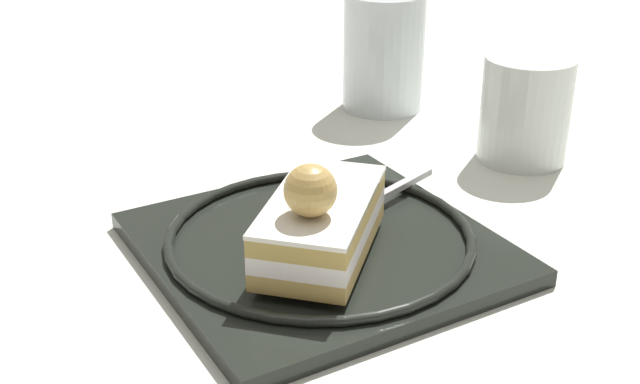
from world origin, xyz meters
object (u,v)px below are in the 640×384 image
(dessert_plate, at_px, (320,244))
(drink_glass_far, at_px, (525,115))
(cake_slice, at_px, (320,221))
(fork, at_px, (383,196))
(drink_glass_near, at_px, (383,58))

(dessert_plate, height_order, drink_glass_far, drink_glass_far)
(dessert_plate, xyz_separation_m, drink_glass_far, (0.24, 0.06, 0.03))
(cake_slice, relative_size, fork, 1.17)
(cake_slice, distance_m, drink_glass_near, 0.34)
(cake_slice, height_order, fork, cake_slice)
(dessert_plate, distance_m, fork, 0.07)
(drink_glass_near, relative_size, drink_glass_far, 1.27)
(dessert_plate, bearing_deg, drink_glass_far, 13.88)
(fork, relative_size, drink_glass_near, 0.95)
(drink_glass_near, distance_m, drink_glass_far, 0.18)
(drink_glass_near, xyz_separation_m, drink_glass_far, (0.03, -0.17, -0.01))
(dessert_plate, distance_m, drink_glass_far, 0.25)
(drink_glass_far, bearing_deg, dessert_plate, -166.12)
(cake_slice, bearing_deg, drink_glass_far, 18.25)
(fork, xyz_separation_m, drink_glass_near, (0.14, 0.21, 0.03))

